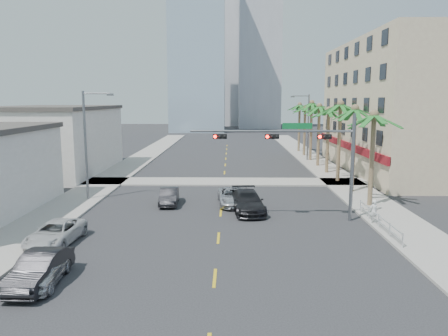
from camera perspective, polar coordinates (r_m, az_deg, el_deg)
name	(u,v)px	position (r m, az deg, el deg)	size (l,w,h in m)	color
ground	(216,262)	(23.00, -1.03, -12.22)	(260.00, 260.00, 0.00)	#262628
sidewalk_right	(348,186)	(43.72, 15.84, -2.27)	(4.00, 120.00, 0.15)	gray
sidewalk_left	(100,185)	(44.13, -15.89, -2.17)	(4.00, 120.00, 0.15)	gray
sidewalk_cross	(224,182)	(44.22, -0.06, -1.80)	(80.00, 4.00, 0.15)	gray
building_right	(414,107)	(55.66, 23.57, 7.35)	(15.25, 28.00, 15.00)	tan
building_left_far	(54,141)	(53.63, -21.29, 3.28)	(11.00, 18.00, 7.20)	beige
tower_far_left	(198,38)	(117.82, -3.48, 16.55)	(14.00, 14.00, 48.00)	#99B2C6
tower_far_right	(260,24)	(133.48, 4.70, 18.23)	(12.00, 12.00, 60.00)	#ADADB2
tower_far_center	(220,61)	(147.04, -0.55, 13.86)	(16.00, 16.00, 42.00)	#ADADB2
traffic_signal_mast	(305,148)	(30.00, 10.60, 2.57)	(11.12, 0.54, 7.20)	slate
palm_tree_0	(374,116)	(35.18, 19.02, 6.46)	(4.80, 4.80, 7.80)	brown
palm_tree_1	(355,110)	(40.14, 16.75, 7.30)	(4.80, 4.80, 8.16)	brown
palm_tree_2	(341,105)	(45.17, 14.98, 7.96)	(4.80, 4.80, 8.52)	brown
palm_tree_3	(329,111)	(50.24, 13.51, 7.28)	(4.80, 4.80, 7.80)	brown
palm_tree_4	(319,107)	(55.32, 12.36, 7.81)	(4.80, 4.80, 8.16)	brown
palm_tree_5	(312,104)	(60.42, 11.40, 8.24)	(4.80, 4.80, 8.52)	brown
palm_tree_6	(305,108)	(65.56, 10.56, 7.70)	(4.80, 4.80, 7.80)	brown
palm_tree_7	(300,105)	(70.68, 9.86, 8.08)	(4.80, 4.80, 8.16)	brown
streetlight_left	(88,140)	(37.48, -17.37, 3.55)	(2.55, 0.25, 9.00)	slate
streetlight_right	(307,124)	(60.40, 10.75, 5.68)	(2.55, 0.25, 9.00)	slate
guardrail	(379,219)	(30.04, 19.56, -6.32)	(0.08, 8.08, 1.00)	silver
car_parked_near	(43,268)	(21.96, -22.58, -11.98)	(1.69, 4.21, 1.43)	#BCBCC1
car_parked_mid	(39,269)	(21.82, -22.96, -12.08)	(1.56, 4.47, 1.47)	black
car_parked_far	(56,233)	(27.32, -21.14, -7.93)	(2.20, 4.77, 1.33)	silver
car_lane_left	(169,196)	(35.18, -7.19, -3.70)	(1.38, 3.97, 1.31)	black
car_lane_center	(233,197)	(34.77, 1.15, -3.76)	(2.23, 4.83, 1.34)	silver
car_lane_right	(248,202)	(32.59, 3.11, -4.43)	(2.19, 5.38, 1.56)	black
pedestrian	(374,211)	(30.95, 18.95, -5.35)	(0.57, 0.37, 1.56)	white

